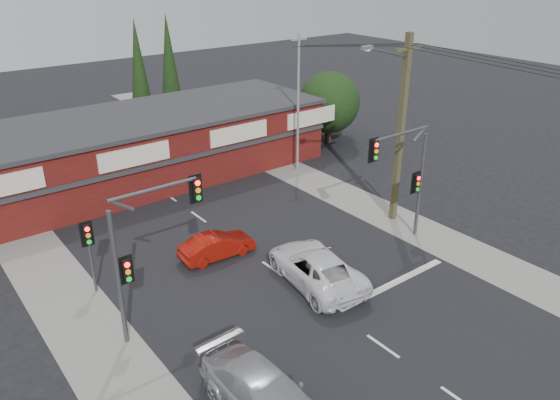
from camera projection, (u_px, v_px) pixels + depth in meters
ground at (311, 296)px, 23.47m from camera, size 120.00×120.00×0.00m
road_strip at (246, 250)px, 27.08m from camera, size 14.00×70.00×0.01m
verge_left at (74, 313)px, 22.37m from camera, size 3.00×70.00×0.02m
verge_right at (366, 206)px, 31.79m from camera, size 3.00×70.00×0.02m
stop_line at (393, 284)px, 24.32m from camera, size 6.50×0.35×0.01m
white_suv at (316, 267)px, 24.17m from camera, size 3.37×5.85×1.54m
silver_suv at (265, 396)px, 17.13m from camera, size 2.40×5.44×1.55m
red_sedan at (217, 246)px, 26.25m from camera, size 3.76×1.47×1.22m
lane_dashes at (322, 303)px, 22.96m from camera, size 0.12×36.21×0.01m
shop_building at (125, 150)px, 34.31m from camera, size 27.30×8.40×4.22m
tree_cluster at (327, 105)px, 41.56m from camera, size 5.90×5.10×5.50m
conifer_near at (139, 71)px, 40.47m from camera, size 1.80×1.80×9.25m
conifer_far at (169, 61)px, 43.86m from camera, size 1.80×1.80×9.25m
traffic_mast_left at (143, 242)px, 19.73m from camera, size 3.77×0.27×5.97m
traffic_mast_right at (407, 169)px, 26.37m from camera, size 3.96×0.27×5.97m
pedestal_signal at (88, 243)px, 22.83m from camera, size 0.55×0.27×3.38m
utility_pole at (400, 125)px, 28.03m from camera, size 4.38×0.59×10.00m
steel_pole at (298, 102)px, 35.18m from camera, size 1.20×0.16×9.00m
power_lines at (510, 70)px, 22.64m from camera, size 2.01×29.00×1.22m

